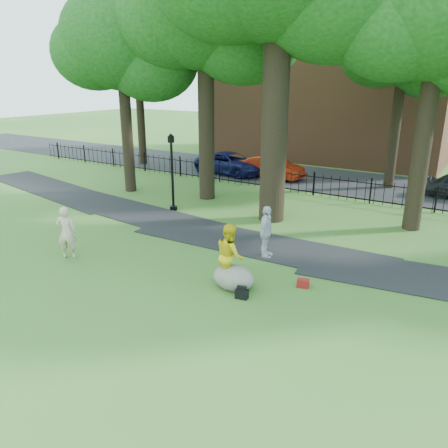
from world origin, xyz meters
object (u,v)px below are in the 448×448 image
Objects in this scene: man at (230,255)px; red_sedan at (272,167)px; woman at (67,232)px; boulder at (234,276)px; lamppost at (172,173)px.

man is 0.47× the size of red_sedan.
man reaches higher than woman.
man is at bearing -151.99° from red_sedan.
lamppost reaches higher than boulder.
boulder is (6.07, 1.12, -0.55)m from woman.
boulder is 8.69m from lamppost.
lamppost is at bearing 140.78° from boulder.
woman is 0.96× the size of man.
man reaches higher than boulder.
man is at bearing 152.22° from boulder.
man is at bearing -44.80° from lamppost.
lamppost is 0.88× the size of red_sedan.
woman is 15.48m from red_sedan.
woman is at bearing 53.76° from man.
red_sedan is (-5.69, 14.26, -0.29)m from man.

